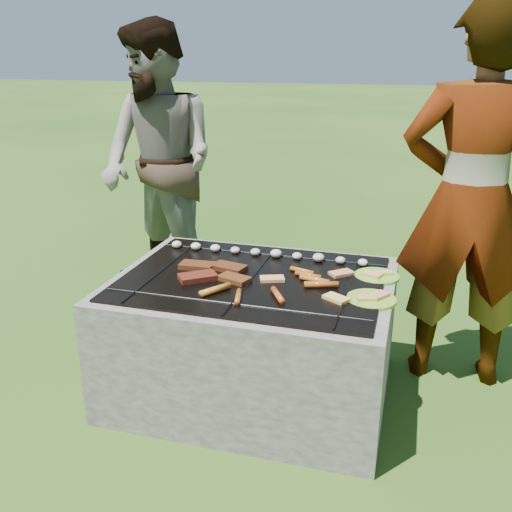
{
  "coord_description": "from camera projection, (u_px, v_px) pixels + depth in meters",
  "views": [
    {
      "loc": [
        0.71,
        -2.4,
        1.61
      ],
      "look_at": [
        0.0,
        0.05,
        0.7
      ],
      "focal_mm": 40.0,
      "sensor_mm": 36.0,
      "label": 1
    }
  ],
  "objects": [
    {
      "name": "bread_on_grate",
      "position": [
        316.0,
        283.0,
        2.6
      ],
      "size": [
        0.45,
        0.42,
        0.01
      ],
      "color": "#F6D47E",
      "rests_on": "fire_pit"
    },
    {
      "name": "mushrooms",
      "position": [
        264.0,
        253.0,
        2.96
      ],
      "size": [
        1.05,
        0.06,
        0.04
      ],
      "color": "white",
      "rests_on": "fire_pit"
    },
    {
      "name": "cook",
      "position": [
        470.0,
        202.0,
        2.74
      ],
      "size": [
        0.71,
        0.5,
        1.87
      ],
      "primitive_type": "imported",
      "rotation": [
        0.0,
        0.0,
        3.22
      ],
      "color": "gray",
      "rests_on": "ground"
    },
    {
      "name": "plate_near",
      "position": [
        371.0,
        299.0,
        2.46
      ],
      "size": [
        0.23,
        0.23,
        0.03
      ],
      "color": "#BBDB34",
      "rests_on": "fire_pit"
    },
    {
      "name": "sausages",
      "position": [
        281.0,
        285.0,
        2.56
      ],
      "size": [
        0.57,
        0.48,
        0.03
      ],
      "color": "orange",
      "rests_on": "fire_pit"
    },
    {
      "name": "plate_far",
      "position": [
        377.0,
        276.0,
        2.71
      ],
      "size": [
        0.28,
        0.28,
        0.03
      ],
      "color": "#B8E436",
      "rests_on": "fire_pit"
    },
    {
      "name": "lawn",
      "position": [
        253.0,
        389.0,
        2.9
      ],
      "size": [
        60.0,
        60.0,
        0.0
      ],
      "primitive_type": "plane",
      "color": "#1F4711",
      "rests_on": "ground"
    },
    {
      "name": "bystander",
      "position": [
        159.0,
        165.0,
        3.77
      ],
      "size": [
        1.1,
        1.01,
        1.82
      ],
      "primitive_type": "imported",
      "rotation": [
        0.0,
        0.0,
        -0.45
      ],
      "color": "gray",
      "rests_on": "ground"
    },
    {
      "name": "fire_pit",
      "position": [
        253.0,
        339.0,
        2.8
      ],
      "size": [
        1.3,
        1.0,
        0.62
      ],
      "color": "#A29A90",
      "rests_on": "ground"
    },
    {
      "name": "pork_slabs",
      "position": [
        212.0,
        272.0,
        2.72
      ],
      "size": [
        0.4,
        0.31,
        0.03
      ],
      "color": "brown",
      "rests_on": "fire_pit"
    }
  ]
}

